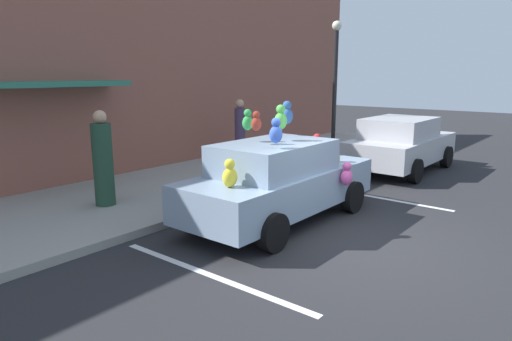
% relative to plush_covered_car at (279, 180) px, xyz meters
% --- Properties ---
extents(ground_plane, '(60.00, 60.00, 0.00)m').
position_rel_plush_covered_car_xyz_m(ground_plane, '(-0.23, -1.67, -0.81)').
color(ground_plane, '#262628').
extents(sidewalk, '(24.00, 4.00, 0.15)m').
position_rel_plush_covered_car_xyz_m(sidewalk, '(-0.23, 3.33, -0.74)').
color(sidewalk, gray).
rests_on(sidewalk, ground).
extents(storefront_building, '(24.00, 1.25, 6.40)m').
position_rel_plush_covered_car_xyz_m(storefront_building, '(-0.25, 5.48, 2.38)').
color(storefront_building, brown).
rests_on(storefront_building, ground).
extents(parking_stripe_front, '(0.12, 3.60, 0.01)m').
position_rel_plush_covered_car_xyz_m(parking_stripe_front, '(2.75, -0.67, -0.81)').
color(parking_stripe_front, silver).
rests_on(parking_stripe_front, ground).
extents(parking_stripe_rear, '(0.12, 3.60, 0.01)m').
position_rel_plush_covered_car_xyz_m(parking_stripe_rear, '(-2.56, -0.67, -0.81)').
color(parking_stripe_rear, silver).
rests_on(parking_stripe_rear, ground).
extents(plush_covered_car, '(4.35, 1.99, 2.24)m').
position_rel_plush_covered_car_xyz_m(plush_covered_car, '(0.00, 0.00, 0.00)').
color(plush_covered_car, '#879DB4').
rests_on(plush_covered_car, ground).
extents(parked_sedan_behind, '(4.20, 2.04, 1.54)m').
position_rel_plush_covered_car_xyz_m(parked_sedan_behind, '(5.92, -0.02, -0.02)').
color(parked_sedan_behind, '#B7B7BC').
rests_on(parked_sedan_behind, ground).
extents(teddy_bear_on_sidewalk, '(0.32, 0.26, 0.61)m').
position_rel_plush_covered_car_xyz_m(teddy_bear_on_sidewalk, '(0.18, 2.11, -0.38)').
color(teddy_bear_on_sidewalk, '#9E723D').
rests_on(teddy_bear_on_sidewalk, sidewalk).
extents(street_lamp_post, '(0.28, 0.28, 4.11)m').
position_rel_plush_covered_car_xyz_m(street_lamp_post, '(5.28, 1.83, 1.84)').
color(street_lamp_post, black).
rests_on(street_lamp_post, sidewalk).
extents(pedestrian_near_shopfront, '(0.32, 0.32, 1.88)m').
position_rel_plush_covered_car_xyz_m(pedestrian_near_shopfront, '(3.43, 3.95, 0.24)').
color(pedestrian_near_shopfront, '#473653').
rests_on(pedestrian_near_shopfront, sidewalk).
extents(pedestrian_by_lamp, '(0.40, 0.40, 1.92)m').
position_rel_plush_covered_car_xyz_m(pedestrian_by_lamp, '(-1.75, 3.10, 0.23)').
color(pedestrian_by_lamp, '#21412F').
rests_on(pedestrian_by_lamp, sidewalk).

